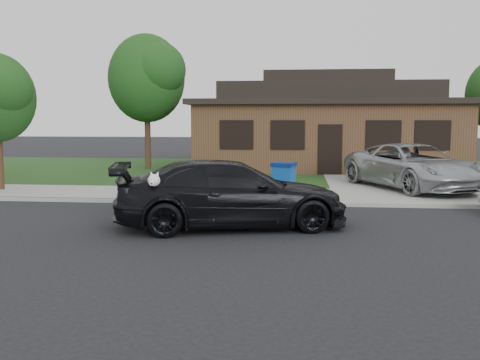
# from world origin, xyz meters

# --- Properties ---
(ground) EXTENTS (120.00, 120.00, 0.00)m
(ground) POSITION_xyz_m (0.00, 0.00, 0.00)
(ground) COLOR black
(ground) RESTS_ON ground
(sidewalk) EXTENTS (60.00, 3.00, 0.12)m
(sidewalk) POSITION_xyz_m (0.00, 5.00, 0.06)
(sidewalk) COLOR gray
(sidewalk) RESTS_ON ground
(curb) EXTENTS (60.00, 0.12, 0.12)m
(curb) POSITION_xyz_m (0.00, 3.50, 0.06)
(curb) COLOR gray
(curb) RESTS_ON ground
(lawn) EXTENTS (60.00, 13.00, 0.13)m
(lawn) POSITION_xyz_m (0.00, 13.00, 0.07)
(lawn) COLOR #193814
(lawn) RESTS_ON ground
(driveway) EXTENTS (4.50, 13.00, 0.14)m
(driveway) POSITION_xyz_m (6.00, 10.00, 0.07)
(driveway) COLOR gray
(driveway) RESTS_ON ground
(sedan) EXTENTS (5.76, 3.42, 1.56)m
(sedan) POSITION_xyz_m (1.07, 0.24, 0.78)
(sedan) COLOR black
(sedan) RESTS_ON ground
(minivan) EXTENTS (4.57, 6.08, 1.53)m
(minivan) POSITION_xyz_m (6.53, 6.72, 0.91)
(minivan) COLOR #A1A4A8
(minivan) RESTS_ON driveway
(recycling_bin) EXTENTS (0.81, 0.81, 1.09)m
(recycling_bin) POSITION_xyz_m (2.20, 4.18, 0.67)
(recycling_bin) COLOR #0D428F
(recycling_bin) RESTS_ON sidewalk
(house) EXTENTS (12.60, 8.60, 4.65)m
(house) POSITION_xyz_m (4.00, 15.00, 2.13)
(house) COLOR #422B1C
(house) RESTS_ON ground
(tree_0) EXTENTS (3.78, 3.60, 6.34)m
(tree_0) POSITION_xyz_m (-4.34, 12.88, 4.48)
(tree_0) COLOR #332114
(tree_0) RESTS_ON ground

